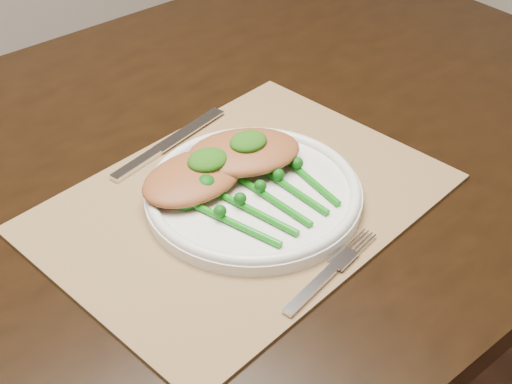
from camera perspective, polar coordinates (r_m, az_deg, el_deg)
dining_table at (r=1.20m, az=-7.00°, el=-13.40°), size 1.64×0.97×0.75m
placemat at (r=0.89m, az=-1.08°, el=-0.81°), size 0.54×0.43×0.00m
dinner_plate at (r=0.88m, az=-0.21°, el=-0.04°), size 0.27×0.27×0.02m
knife at (r=0.98m, az=-7.74°, el=3.41°), size 0.21×0.07×0.01m
fork at (r=0.80m, az=6.45°, el=-5.84°), size 0.16×0.05×0.01m
chicken_fillet_left at (r=0.88m, az=-5.03°, el=1.20°), size 0.15×0.11×0.03m
chicken_fillet_right at (r=0.91m, az=-0.96°, el=3.22°), size 0.17×0.15×0.03m
pesto_dollop_left at (r=0.88m, az=-3.88°, el=2.57°), size 0.05×0.04×0.02m
pesto_dollop_right at (r=0.90m, az=-0.62°, el=4.05°), size 0.05×0.04×0.02m
broccolini_bundle at (r=0.86m, az=1.25°, el=-0.55°), size 0.17×0.19×0.04m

